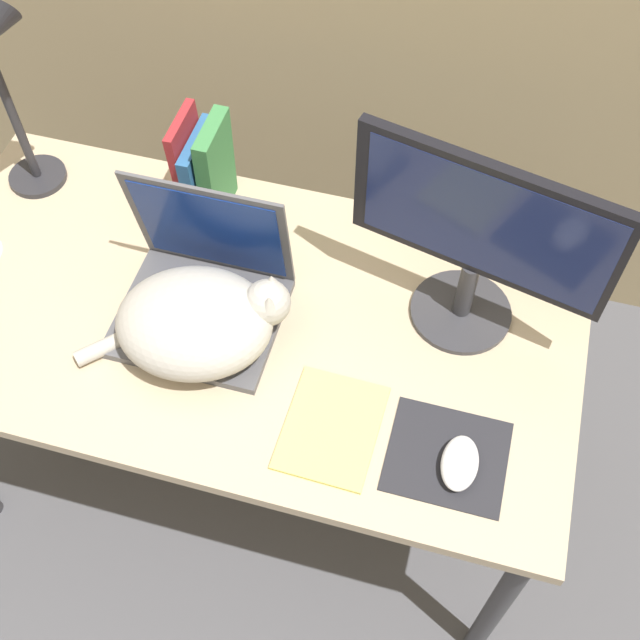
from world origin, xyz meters
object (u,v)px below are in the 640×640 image
at_px(computer_mouse, 460,463).
at_px(book_row, 205,170).
at_px(laptop, 203,291).
at_px(external_monitor, 479,238).
at_px(notepad, 332,427).
at_px(cat, 199,321).

bearing_deg(computer_mouse, book_row, 143.38).
relative_size(laptop, book_row, 1.32).
distance_m(external_monitor, book_row, 0.62).
bearing_deg(notepad, cat, 158.75).
height_order(book_row, notepad, book_row).
height_order(laptop, notepad, laptop).
bearing_deg(book_row, computer_mouse, -36.62).
bearing_deg(book_row, notepad, -48.82).
xyz_separation_m(laptop, computer_mouse, (0.56, -0.22, -0.03)).
xyz_separation_m(computer_mouse, book_row, (-0.65, 0.48, 0.09)).
height_order(cat, computer_mouse, cat).
height_order(computer_mouse, book_row, book_row).
bearing_deg(laptop, computer_mouse, -21.05).
relative_size(book_row, notepad, 1.08).
bearing_deg(book_row, external_monitor, -13.52).
bearing_deg(cat, external_monitor, 23.25).
bearing_deg(cat, book_row, 107.61).
xyz_separation_m(external_monitor, book_row, (-0.59, 0.14, -0.12)).
relative_size(external_monitor, book_row, 1.99).
height_order(laptop, cat, laptop).
height_order(cat, external_monitor, external_monitor).
distance_m(laptop, book_row, 0.28).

